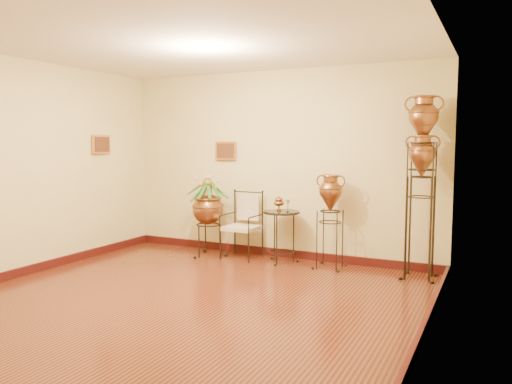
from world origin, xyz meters
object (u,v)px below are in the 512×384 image
at_px(amphora_mid, 421,206).
at_px(planter_urn, 208,205).
at_px(amphora_tall, 421,185).
at_px(armchair, 241,225).
at_px(side_table, 282,236).

distance_m(amphora_mid, planter_urn, 3.09).
xyz_separation_m(amphora_tall, armchair, (-2.56, 0.00, -0.69)).
bearing_deg(amphora_mid, armchair, 180.00).
xyz_separation_m(planter_urn, armchair, (0.53, 0.09, -0.28)).
relative_size(amphora_tall, side_table, 2.47).
height_order(amphora_mid, planter_urn, amphora_mid).
relative_size(amphora_tall, planter_urn, 1.67).
distance_m(amphora_tall, planter_urn, 3.12).
bearing_deg(amphora_tall, side_table, 179.97).
bearing_deg(planter_urn, armchair, 9.51).
xyz_separation_m(amphora_mid, armchair, (-2.56, 0.00, -0.43)).
relative_size(amphora_tall, armchair, 2.35).
bearing_deg(amphora_tall, amphora_mid, -135.00).
relative_size(amphora_mid, armchair, 1.86).
distance_m(planter_urn, armchair, 0.61).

